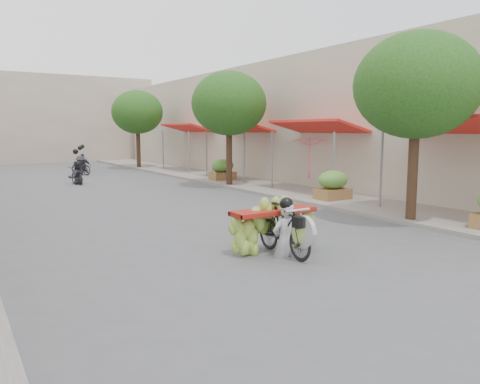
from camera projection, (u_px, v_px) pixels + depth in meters
The scene contains 15 objects.
ground at pixel (397, 306), 6.96m from camera, with size 120.00×120.00×0.00m, color #525358.
sidewalk_right at pixel (247, 182), 23.24m from camera, with size 4.00×60.00×0.12m, color gray.
shophouse_row_right at pixel (336, 123), 24.64m from camera, with size 9.77×40.00×6.00m.
far_building at pixel (24, 119), 38.46m from camera, with size 20.00×6.00×7.00m, color tan.
street_tree_near at pixel (417, 86), 12.66m from camera, with size 3.40×3.40×5.25m.
street_tree_mid at pixel (229, 104), 21.07m from camera, with size 3.40×3.40×5.25m.
street_tree_far at pixel (137, 112), 31.16m from camera, with size 3.40×3.40×5.25m.
produce_crate_mid at pixel (333, 183), 16.85m from camera, with size 1.20×0.88×1.16m.
produce_crate_far at pixel (223, 168), 23.58m from camera, with size 1.20×0.88×1.16m.
banana_motorbike at pixel (280, 222), 9.78m from camera, with size 2.20×1.92×2.07m.
market_umbrella at pixel (310, 135), 17.28m from camera, with size 2.35×2.35×1.61m.
pedestrian at pixel (216, 162), 23.68m from camera, with size 1.00×0.79×1.77m.
bg_motorbike_a at pixel (76, 168), 22.54m from camera, with size 0.83×1.52×1.95m.
bg_motorbike_b at pixel (80, 160), 27.17m from camera, with size 1.19×1.65×1.95m.
bg_motorbike_c at pixel (83, 158), 29.61m from camera, with size 1.07×1.58×1.95m.
Camera 1 is at (-5.52, -4.43, 2.59)m, focal length 35.00 mm.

